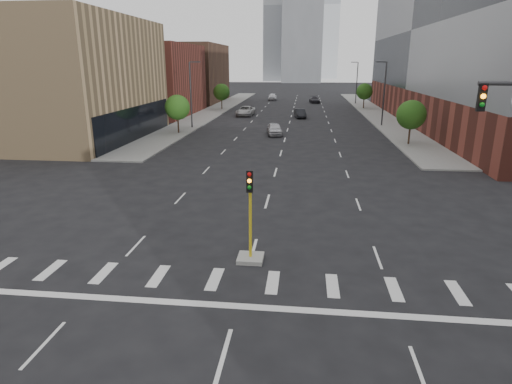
% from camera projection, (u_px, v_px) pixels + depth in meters
% --- Properties ---
extents(sidewalk_left_far, '(5.00, 92.00, 0.15)m').
position_uv_depth(sidewalk_left_far, '(216.00, 110.00, 83.52)').
color(sidewalk_left_far, gray).
rests_on(sidewalk_left_far, ground).
extents(sidewalk_right_far, '(5.00, 92.00, 0.15)m').
position_uv_depth(sidewalk_right_far, '(373.00, 112.00, 80.29)').
color(sidewalk_right_far, gray).
rests_on(sidewalk_right_far, ground).
extents(building_left_mid, '(20.00, 24.00, 14.00)m').
position_uv_depth(building_left_mid, '(53.00, 79.00, 50.53)').
color(building_left_mid, tan).
rests_on(building_left_mid, ground).
extents(building_left_far_a, '(20.00, 22.00, 12.00)m').
position_uv_depth(building_left_far_a, '(136.00, 80.00, 75.54)').
color(building_left_far_a, brown).
rests_on(building_left_far_a, ground).
extents(building_left_far_b, '(20.00, 24.00, 13.00)m').
position_uv_depth(building_left_far_b, '(178.00, 73.00, 100.12)').
color(building_left_far_b, brown).
rests_on(building_left_far_b, ground).
extents(building_right_main, '(24.00, 70.00, 22.00)m').
position_uv_depth(building_right_main, '(495.00, 48.00, 62.24)').
color(building_right_main, brown).
rests_on(building_right_main, ground).
extents(tower_left, '(22.00, 22.00, 70.00)m').
position_uv_depth(tower_left, '(287.00, 8.00, 211.45)').
color(tower_left, '#B2B7BC').
rests_on(tower_left, ground).
extents(tower_right, '(20.00, 20.00, 80.00)m').
position_uv_depth(tower_right, '(322.00, 6.00, 246.10)').
color(tower_right, '#B2B7BC').
rests_on(tower_right, ground).
extents(tower_mid, '(18.00, 18.00, 44.00)m').
position_uv_depth(tower_mid, '(302.00, 33.00, 195.35)').
color(tower_mid, slate).
rests_on(tower_mid, ground).
extents(median_traffic_signal, '(1.20, 1.20, 4.40)m').
position_uv_depth(median_traffic_signal, '(250.00, 241.00, 19.81)').
color(median_traffic_signal, '#999993').
rests_on(median_traffic_signal, ground).
extents(streetlight_right_a, '(1.60, 0.22, 9.07)m').
position_uv_depth(streetlight_right_a, '(384.00, 91.00, 60.96)').
color(streetlight_right_a, '#2D2D30').
rests_on(streetlight_right_a, ground).
extents(streetlight_right_b, '(1.60, 0.22, 9.07)m').
position_uv_depth(streetlight_right_b, '(356.00, 81.00, 94.24)').
color(streetlight_right_b, '#2D2D30').
rests_on(streetlight_right_b, ground).
extents(streetlight_left, '(1.60, 0.22, 9.07)m').
position_uv_depth(streetlight_left, '(191.00, 92.00, 59.10)').
color(streetlight_left, '#2D2D30').
rests_on(streetlight_left, ground).
extents(tree_left_near, '(3.20, 3.20, 4.85)m').
position_uv_depth(tree_left_near, '(177.00, 107.00, 54.87)').
color(tree_left_near, '#382619').
rests_on(tree_left_near, ground).
extents(tree_left_far, '(3.20, 3.20, 4.85)m').
position_uv_depth(tree_left_far, '(222.00, 92.00, 83.40)').
color(tree_left_far, '#382619').
rests_on(tree_left_far, ground).
extents(tree_right_near, '(3.20, 3.20, 4.85)m').
position_uv_depth(tree_right_near, '(411.00, 115.00, 47.10)').
color(tree_right_near, '#382619').
rests_on(tree_right_near, ground).
extents(tree_right_far, '(3.20, 3.20, 4.85)m').
position_uv_depth(tree_right_far, '(365.00, 91.00, 85.14)').
color(tree_right_far, '#382619').
rests_on(tree_right_far, ground).
extents(car_near_left, '(2.49, 4.73, 1.53)m').
position_uv_depth(car_near_left, '(274.00, 129.00, 54.70)').
color(car_near_left, '#BBBBC1').
rests_on(car_near_left, ground).
extents(car_mid_right, '(2.25, 4.66, 1.47)m').
position_uv_depth(car_mid_right, '(300.00, 113.00, 71.71)').
color(car_mid_right, black).
rests_on(car_mid_right, ground).
extents(car_far_left, '(3.01, 6.02, 1.64)m').
position_uv_depth(car_far_left, '(246.00, 111.00, 74.69)').
color(car_far_left, '#B6B6B6').
rests_on(car_far_left, ground).
extents(car_deep_right, '(2.61, 5.18, 1.44)m').
position_uv_depth(car_deep_right, '(315.00, 100.00, 98.18)').
color(car_deep_right, black).
rests_on(car_deep_right, ground).
extents(car_distant, '(2.15, 5.09, 1.72)m').
position_uv_depth(car_distant, '(272.00, 97.00, 105.42)').
color(car_distant, silver).
rests_on(car_distant, ground).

